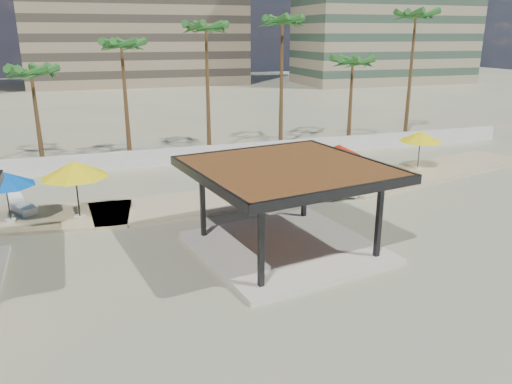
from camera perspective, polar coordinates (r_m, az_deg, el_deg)
ground at (r=21.48m, az=-1.77°, el=-7.00°), size 200.00×200.00×0.00m
promenade at (r=28.85m, az=-2.35°, el=-0.33°), size 44.45×7.97×0.24m
boundary_wall at (r=36.14m, az=-9.12°, el=4.05°), size 56.00×0.30×1.20m
building_mid at (r=97.34m, az=-13.63°, el=20.31°), size 38.00×16.00×30.40m
pavilion_central at (r=21.03m, az=3.51°, el=-0.93°), size 8.66×8.66×3.80m
umbrella_b at (r=25.66m, az=-20.02°, el=2.44°), size 4.01×4.01×2.93m
umbrella_c at (r=29.79m, az=9.44°, el=4.69°), size 3.09×3.09×2.58m
umbrella_d at (r=28.65m, az=9.73°, el=4.05°), size 2.93×2.93×2.52m
umbrella_e at (r=35.28m, az=18.30°, el=6.04°), size 3.62×3.62×2.58m
umbrella_f at (r=26.64m, az=-26.81°, el=1.31°), size 3.44×3.44×2.51m
lounger_a at (r=28.58m, az=-25.20°, el=-1.54°), size 1.70×2.38×0.87m
lounger_b at (r=29.52m, az=10.65°, el=0.46°), size 1.63×2.42×0.88m
lounger_c at (r=28.97m, az=8.55°, el=0.23°), size 0.74×2.24×0.85m
lounger_d at (r=32.76m, az=9.09°, el=2.25°), size 2.00×2.16×0.85m
palm_c at (r=37.08m, az=-24.29°, el=12.09°), size 3.00×3.00×7.40m
palm_d at (r=37.73m, az=-15.11°, el=15.48°), size 3.00×3.00×9.06m
palm_e at (r=38.10m, az=-5.73°, el=17.64°), size 3.00×3.00×10.23m
palm_f at (r=40.06m, az=3.02°, el=18.33°), size 3.00×3.00×10.71m
palm_g at (r=42.32m, az=10.98°, el=14.11°), size 3.00×3.00×7.65m
palm_h at (r=45.98m, az=17.76°, el=18.15°), size 3.00×3.00×11.29m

